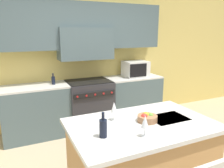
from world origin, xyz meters
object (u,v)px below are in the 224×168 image
object	(u,v)px
range_stove	(89,104)
microwave	(135,69)
wine_glass_far	(114,108)
wine_glass_near	(145,122)
oil_bottle_on_counter	(53,80)
wine_bottle	(103,128)
fruit_bowl	(147,118)

from	to	relation	value
range_stove	microwave	distance (m)	1.23
range_stove	wine_glass_far	xyz separation A→B (m)	(-0.31, -1.81, 0.57)
range_stove	wine_glass_near	world-z (taller)	wine_glass_near
oil_bottle_on_counter	wine_glass_far	bearing A→B (deg)	-79.01
wine_glass_near	wine_glass_far	world-z (taller)	same
wine_bottle	oil_bottle_on_counter	world-z (taller)	oil_bottle_on_counter
microwave	wine_glass_near	world-z (taller)	microwave
fruit_bowl	oil_bottle_on_counter	distance (m)	2.12
fruit_bowl	wine_bottle	bearing A→B (deg)	-166.39
wine_glass_near	wine_glass_far	size ratio (longest dim) A/B	1.00
microwave	oil_bottle_on_counter	world-z (taller)	microwave
wine_glass_far	microwave	bearing A→B (deg)	53.43
range_stove	fruit_bowl	xyz separation A→B (m)	(0.01, -2.00, 0.46)
microwave	fruit_bowl	bearing A→B (deg)	-117.22
wine_glass_far	oil_bottle_on_counter	world-z (taller)	oil_bottle_on_counter
oil_bottle_on_counter	fruit_bowl	bearing A→B (deg)	-71.39
wine_bottle	fruit_bowl	world-z (taller)	wine_bottle
microwave	wine_glass_near	size ratio (longest dim) A/B	2.29
wine_glass_near	wine_glass_far	xyz separation A→B (m)	(-0.10, 0.48, 0.00)
fruit_bowl	wine_glass_far	bearing A→B (deg)	150.16
range_stove	wine_glass_near	distance (m)	2.38
microwave	wine_bottle	distance (m)	2.71
range_stove	microwave	size ratio (longest dim) A/B	1.91
wine_bottle	wine_glass_far	distance (m)	0.43
range_stove	wine_glass_far	distance (m)	1.93
range_stove	wine_bottle	xyz separation A→B (m)	(-0.58, -2.14, 0.51)
range_stove	wine_glass_near	size ratio (longest dim) A/B	4.37
fruit_bowl	wine_glass_near	bearing A→B (deg)	-127.14
microwave	wine_glass_far	world-z (taller)	microwave
wine_glass_far	wine_glass_near	bearing A→B (deg)	-78.83
wine_glass_near	oil_bottle_on_counter	distance (m)	2.35
microwave	oil_bottle_on_counter	bearing A→B (deg)	-179.62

